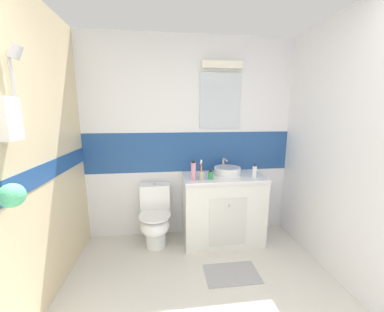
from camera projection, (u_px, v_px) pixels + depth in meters
name	position (u px, v px, depth m)	size (l,w,h in m)	color
ground_plane	(207.00, 308.00, 1.83)	(3.20, 3.48, 0.04)	beige
wall_back_tiled	(190.00, 139.00, 2.80)	(3.20, 0.20, 2.50)	white
wall_left_shower_alcove	(6.00, 165.00, 1.42)	(0.26, 3.48, 2.50)	beige
wall_right_plain	(374.00, 156.00, 1.75)	(0.10, 3.48, 2.50)	white
vanity_cabinet	(222.00, 208.00, 2.71)	(0.98, 0.53, 0.85)	silver
sink_basin	(227.00, 170.00, 2.66)	(0.32, 0.37, 0.18)	white
toilet	(155.00, 218.00, 2.63)	(0.37, 0.50, 0.74)	white
toothbrush_cup	(201.00, 174.00, 2.46)	(0.07, 0.07, 0.23)	#B2ADA3
soap_dispenser	(254.00, 172.00, 2.54)	(0.05, 0.05, 0.17)	white
lotion_bottle_short	(211.00, 175.00, 2.48)	(0.06, 0.06, 0.11)	green
shampoo_bottle_tall	(193.00, 171.00, 2.42)	(0.06, 0.06, 0.22)	pink
bath_mat	(232.00, 274.00, 2.19)	(0.53, 0.32, 0.01)	#99999E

